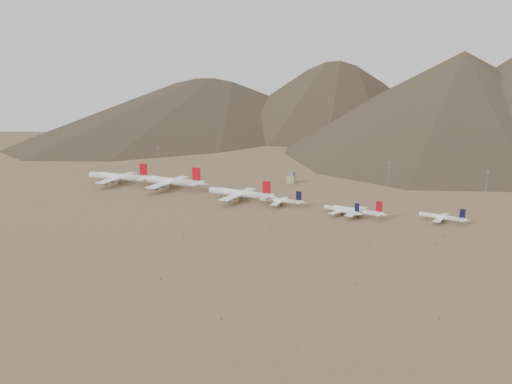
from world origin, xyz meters
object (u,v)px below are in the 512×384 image
at_px(widebody_east, 240,193).
at_px(control_tower, 292,178).
at_px(widebody_west, 119,177).
at_px(narrowbody_a, 282,201).
at_px(narrowbody_b, 342,210).
at_px(widebody_centre, 170,181).

bearing_deg(widebody_east, control_tower, 83.89).
bearing_deg(widebody_west, narrowbody_a, -8.74).
height_order(narrowbody_a, control_tower, narrowbody_a).
xyz_separation_m(narrowbody_a, narrowbody_b, (55.35, -6.51, -0.57)).
relative_size(widebody_west, widebody_east, 1.13).
xyz_separation_m(narrowbody_b, control_tower, (-83.06, 97.69, 1.32)).
distance_m(narrowbody_b, control_tower, 128.23).
xyz_separation_m(widebody_west, control_tower, (156.07, 84.19, -2.66)).
relative_size(widebody_west, control_tower, 6.48).
bearing_deg(widebody_west, narrowbody_b, -9.80).
bearing_deg(narrowbody_b, widebody_west, -164.21).
relative_size(widebody_west, narrowbody_a, 1.82).
bearing_deg(widebody_centre, widebody_east, -10.18).
distance_m(widebody_centre, widebody_east, 84.79).
distance_m(widebody_east, narrowbody_b, 95.31).
relative_size(widebody_east, narrowbody_a, 1.62).
bearing_deg(widebody_centre, narrowbody_b, -7.75).
height_order(widebody_centre, widebody_east, widebody_centre).
distance_m(narrowbody_a, control_tower, 95.30).
bearing_deg(widebody_east, narrowbody_a, 2.32).
distance_m(narrowbody_a, narrowbody_b, 55.74).
relative_size(widebody_centre, narrowbody_b, 2.22).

